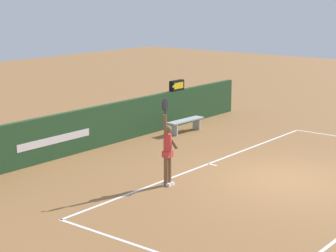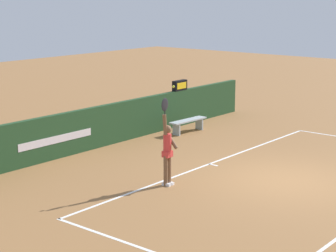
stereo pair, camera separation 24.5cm
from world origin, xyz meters
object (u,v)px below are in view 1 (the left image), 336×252
tennis_player (168,150)px  speed_display (177,85)px  courtside_bench_near (186,122)px  tennis_ball (174,87)px

tennis_player → speed_display: bearing=35.8°
courtside_bench_near → tennis_player: bearing=-147.5°
tennis_player → tennis_ball: (0.17, -0.05, 1.62)m
courtside_bench_near → tennis_ball: bearing=-146.2°
courtside_bench_near → speed_display: bearing=53.3°
tennis_ball → speed_display: bearing=36.9°
tennis_player → courtside_bench_near: 6.18m
tennis_player → courtside_bench_near: size_ratio=1.38×
tennis_player → tennis_ball: tennis_ball is taller
speed_display → tennis_player: (-5.89, -4.24, -0.58)m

